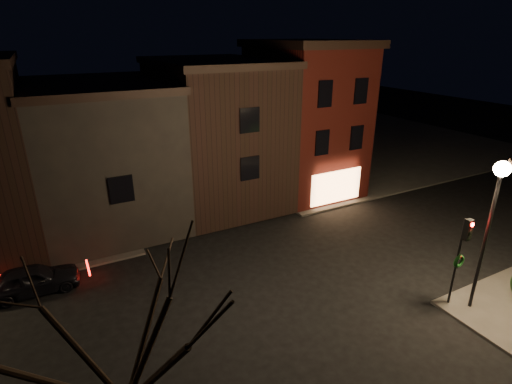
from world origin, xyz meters
TOP-DOWN VIEW (x-y plane):
  - ground at (0.00, 0.00)m, footprint 120.00×120.00m
  - sidewalk_far_right at (20.00, 20.00)m, footprint 30.00×30.00m
  - corner_building at (8.00, 9.47)m, footprint 6.50×8.50m
  - row_building_a at (1.50, 10.50)m, footprint 7.30×10.30m
  - row_building_b at (-5.75, 10.50)m, footprint 7.80×10.30m
  - street_lamp_near at (6.20, -6.00)m, footprint 0.60×0.60m
  - traffic_signal at (5.60, -5.51)m, footprint 0.58×0.38m
  - bare_tree_left at (-8.00, -7.00)m, footprint 5.60×5.60m
  - parked_car_a at (-10.26, 4.04)m, footprint 3.92×1.58m

SIDE VIEW (x-z plane):
  - ground at x=0.00m, z-range 0.00..0.00m
  - sidewalk_far_right at x=20.00m, z-range 0.00..0.12m
  - parked_car_a at x=-10.26m, z-range 0.00..1.34m
  - traffic_signal at x=5.60m, z-range 0.78..4.83m
  - row_building_b at x=-5.75m, z-range 0.13..8.53m
  - row_building_a at x=1.50m, z-range 0.13..9.53m
  - street_lamp_near at x=6.20m, z-range 1.94..8.42m
  - corner_building at x=8.00m, z-range 0.15..10.65m
  - bare_tree_left at x=-8.00m, z-range 1.68..9.18m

